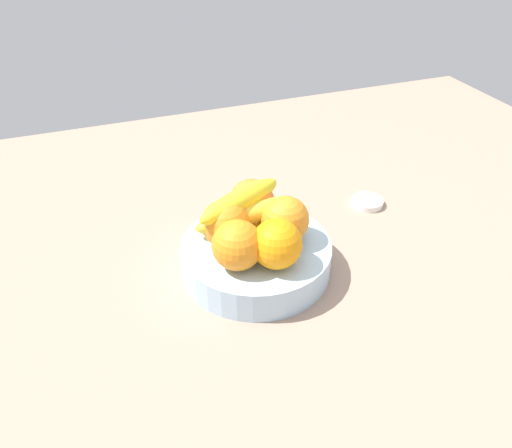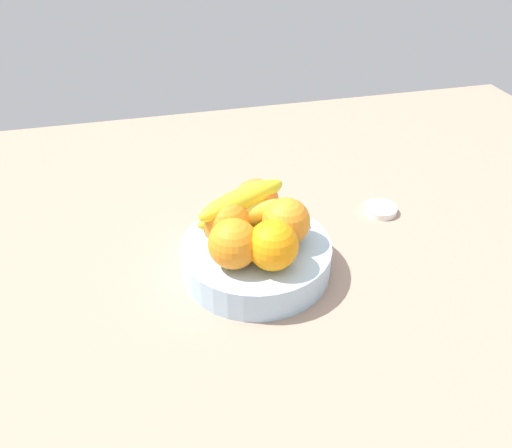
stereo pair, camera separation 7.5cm
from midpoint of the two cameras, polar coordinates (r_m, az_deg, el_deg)
name	(u,v)px [view 2 (the right image)]	position (r cm, az deg, el deg)	size (l,w,h in cm)	color
ground_plane	(273,278)	(86.71, 4.46, -6.11)	(180.00, 140.00, 3.00)	#9D7E6A
fruit_bowl	(256,257)	(84.18, 2.56, -3.80)	(24.67, 24.67, 5.33)	#A9CAE5
orange_front_left	(273,245)	(76.06, 4.73, -2.49)	(7.80, 7.80, 7.80)	orange
orange_front_right	(286,222)	(81.23, 6.03, 0.17)	(7.80, 7.80, 7.80)	orange
orange_center	(256,202)	(85.80, 2.52, 2.45)	(7.80, 7.80, 7.80)	orange
orange_back_left	(226,221)	(80.83, -0.75, 0.20)	(7.80, 7.80, 7.80)	orange
orange_back_right	(233,244)	(76.10, 0.27, -2.32)	(7.80, 7.80, 7.80)	orange
banana_bunch	(246,213)	(82.41, 1.51, 1.20)	(18.08, 10.99, 8.40)	yellow
jar_lid	(381,209)	(103.25, 15.85, 1.52)	(6.30, 6.30, 1.23)	white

